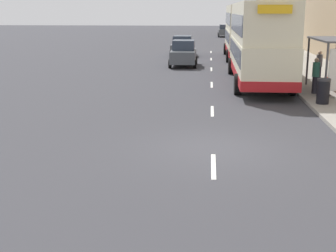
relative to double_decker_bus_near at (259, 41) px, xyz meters
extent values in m
plane|color=#38383D|center=(-2.47, -12.59, -2.29)|extent=(220.00, 220.00, 0.00)
cube|color=gray|center=(4.03, 25.91, -2.22)|extent=(5.00, 93.00, 0.14)
cube|color=silver|center=(-2.47, -14.22, -2.28)|extent=(0.12, 2.00, 0.01)
cube|color=silver|center=(-2.47, -7.44, -2.28)|extent=(0.12, 2.00, 0.01)
cube|color=silver|center=(-2.47, -0.65, -2.28)|extent=(0.12, 2.00, 0.01)
cube|color=silver|center=(-2.47, 6.13, -2.28)|extent=(0.12, 2.00, 0.01)
cube|color=silver|center=(-2.47, 12.91, -2.28)|extent=(0.12, 2.00, 0.01)
cube|color=silver|center=(-2.47, 19.70, -2.28)|extent=(0.12, 2.00, 0.01)
cube|color=#4C4C51|center=(3.13, -3.00, 0.29)|extent=(1.60, 4.20, 0.08)
cylinder|color=#4C4C51|center=(2.43, -5.00, -0.95)|extent=(0.10, 0.10, 2.40)
cylinder|color=#4C4C51|center=(2.43, -1.00, -0.95)|extent=(0.10, 0.10, 2.40)
cylinder|color=#4C4C51|center=(3.83, -1.00, -0.95)|extent=(0.10, 0.10, 2.40)
cube|color=maroon|center=(3.37, -3.00, -1.70)|extent=(0.36, 2.80, 0.08)
cube|color=beige|center=(0.00, 0.00, -0.86)|extent=(2.55, 11.43, 1.85)
cube|color=beige|center=(0.00, 0.00, 1.04)|extent=(2.50, 11.09, 1.95)
cube|color=#B2191E|center=(0.00, 0.00, -1.56)|extent=(2.58, 11.49, 0.45)
cube|color=#2D3847|center=(0.00, 0.00, -0.49)|extent=(2.58, 10.74, 0.81)
cube|color=#2D3847|center=(0.00, 0.00, 0.94)|extent=(2.55, 10.74, 0.94)
cube|color=yellow|center=(0.00, -5.69, 1.66)|extent=(1.40, 0.08, 0.36)
cylinder|color=black|center=(-1.27, 3.89, -1.79)|extent=(0.30, 1.00, 1.00)
cylinder|color=black|center=(1.28, 3.89, -1.79)|extent=(0.30, 1.00, 1.00)
cylinder|color=black|center=(-1.27, -3.54, -1.79)|extent=(0.30, 1.00, 1.00)
cylinder|color=black|center=(1.28, -3.54, -1.79)|extent=(0.30, 1.00, 1.00)
cube|color=beige|center=(0.08, 13.80, -0.86)|extent=(2.55, 10.15, 1.85)
cube|color=beige|center=(0.08, 13.80, 1.04)|extent=(2.50, 9.84, 1.95)
cube|color=#B2191E|center=(0.08, 13.80, -1.56)|extent=(2.58, 10.20, 0.45)
cube|color=#2D3847|center=(0.08, 13.80, -0.49)|extent=(2.58, 9.54, 0.81)
cube|color=#2D3847|center=(0.08, 13.80, 0.94)|extent=(2.55, 9.54, 0.94)
cube|color=yellow|center=(0.08, 8.75, 1.66)|extent=(1.40, 0.08, 0.36)
cylinder|color=black|center=(-1.19, 17.25, -1.79)|extent=(0.30, 1.00, 1.00)
cylinder|color=black|center=(1.36, 17.25, -1.79)|extent=(0.30, 1.00, 1.00)
cylinder|color=black|center=(-1.19, 10.66, -1.79)|extent=(0.30, 1.00, 1.00)
cylinder|color=black|center=(1.36, 10.66, -1.79)|extent=(0.30, 1.00, 1.00)
cube|color=#4C5156|center=(-0.36, 46.22, -1.57)|extent=(1.88, 4.46, 0.82)
cube|color=#2D3847|center=(-0.36, 46.00, -0.83)|extent=(1.65, 2.14, 0.67)
cylinder|color=black|center=(-1.30, 47.60, -1.99)|extent=(0.20, 0.60, 0.60)
cylinder|color=black|center=(0.58, 47.60, -1.99)|extent=(0.20, 0.60, 0.60)
cylinder|color=black|center=(-1.30, 44.84, -1.99)|extent=(0.20, 0.60, 0.60)
cylinder|color=black|center=(0.58, 44.84, -1.99)|extent=(0.20, 0.60, 0.60)
cube|color=#4C5156|center=(-4.99, 15.32, -1.59)|extent=(1.76, 4.55, 0.79)
cube|color=#2D3847|center=(-4.99, 15.55, -0.87)|extent=(1.54, 2.18, 0.65)
cylinder|color=black|center=(-4.11, 13.91, -1.99)|extent=(0.20, 0.60, 0.60)
cylinder|color=black|center=(-5.87, 13.91, -1.99)|extent=(0.20, 0.60, 0.60)
cylinder|color=black|center=(-4.11, 16.73, -1.99)|extent=(0.20, 0.60, 0.60)
cylinder|color=black|center=(-5.87, 16.73, -1.99)|extent=(0.20, 0.60, 0.60)
cube|color=#4C5156|center=(-4.47, 7.79, -1.56)|extent=(1.72, 3.84, 0.84)
cube|color=#2D3847|center=(-4.47, 7.98, -0.80)|extent=(1.51, 1.84, 0.69)
cylinder|color=black|center=(-3.61, 6.59, -1.99)|extent=(0.20, 0.60, 0.60)
cylinder|color=black|center=(-5.33, 6.59, -1.99)|extent=(0.20, 0.60, 0.60)
cylinder|color=black|center=(-3.61, 8.98, -1.99)|extent=(0.20, 0.60, 0.60)
cylinder|color=black|center=(-5.33, 8.98, -1.99)|extent=(0.20, 0.60, 0.60)
cylinder|color=#23232D|center=(2.41, 1.66, -1.73)|extent=(0.28, 0.28, 0.83)
cylinder|color=#4C4C51|center=(2.41, 1.66, -0.97)|extent=(0.35, 0.35, 0.69)
sphere|color=tan|center=(2.41, 1.66, -0.51)|extent=(0.22, 0.22, 0.22)
cylinder|color=#23232D|center=(2.28, -3.70, -1.75)|extent=(0.27, 0.27, 0.79)
cylinder|color=#337260|center=(2.28, -3.70, -1.03)|extent=(0.33, 0.33, 0.65)
sphere|color=tan|center=(2.28, -3.70, -0.60)|extent=(0.21, 0.21, 0.21)
cylinder|color=#23232D|center=(3.33, 0.38, -1.76)|extent=(0.27, 0.27, 0.78)
cylinder|color=#4C4C51|center=(3.33, 0.38, -1.04)|extent=(0.33, 0.33, 0.65)
sphere|color=tan|center=(3.33, 0.38, -0.61)|extent=(0.21, 0.21, 0.21)
cylinder|color=black|center=(2.08, -6.19, -1.67)|extent=(0.52, 0.52, 0.95)
cylinder|color=#2D2D33|center=(2.08, -6.19, -1.15)|extent=(0.55, 0.55, 0.10)
camera|label=1|loc=(-2.65, -25.72, 1.63)|focal=50.00mm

